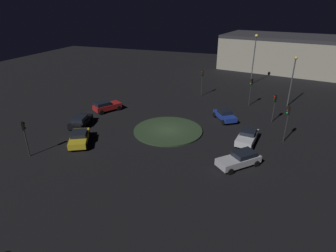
{
  "coord_description": "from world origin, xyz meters",
  "views": [
    {
      "loc": [
        -10.62,
        29.73,
        14.82
      ],
      "look_at": [
        0.0,
        0.0,
        0.68
      ],
      "focal_mm": 29.67,
      "sensor_mm": 36.0,
      "label": 1
    }
  ],
  "objects_px": {
    "car_blue": "(225,115)",
    "traffic_light_south": "(202,78)",
    "car_black": "(80,121)",
    "car_yellow": "(79,138)",
    "car_white": "(247,137)",
    "traffic_light_northeast": "(25,132)",
    "traffic_light_west": "(287,117)",
    "store_building": "(287,53)",
    "traffic_light_southwest": "(251,87)",
    "streetlamp_south": "(255,51)",
    "car_silver": "(240,159)",
    "car_red": "(106,106)",
    "traffic_light_southwest_near": "(275,103)",
    "streetlamp_southwest": "(293,76)"
  },
  "relations": [
    {
      "from": "car_blue",
      "to": "traffic_light_south",
      "type": "distance_m",
      "value": 11.23
    },
    {
      "from": "car_black",
      "to": "car_yellow",
      "type": "xyz_separation_m",
      "value": [
        -2.83,
        4.15,
        -0.01
      ]
    },
    {
      "from": "car_white",
      "to": "traffic_light_northeast",
      "type": "relative_size",
      "value": 1.15
    },
    {
      "from": "traffic_light_south",
      "to": "traffic_light_west",
      "type": "height_order",
      "value": "traffic_light_south"
    },
    {
      "from": "traffic_light_south",
      "to": "store_building",
      "type": "relative_size",
      "value": 0.14
    },
    {
      "from": "car_black",
      "to": "traffic_light_southwest",
      "type": "relative_size",
      "value": 1.03
    },
    {
      "from": "car_white",
      "to": "streetlamp_south",
      "type": "distance_m",
      "value": 26.49
    },
    {
      "from": "car_silver",
      "to": "streetlamp_south",
      "type": "bearing_deg",
      "value": -133.49
    },
    {
      "from": "car_red",
      "to": "traffic_light_southwest",
      "type": "bearing_deg",
      "value": -32.45
    },
    {
      "from": "traffic_light_southwest_near",
      "to": "streetlamp_southwest",
      "type": "distance_m",
      "value": 8.07
    },
    {
      "from": "traffic_light_southwest",
      "to": "traffic_light_south",
      "type": "height_order",
      "value": "traffic_light_south"
    },
    {
      "from": "car_yellow",
      "to": "traffic_light_northeast",
      "type": "distance_m",
      "value": 5.66
    },
    {
      "from": "car_black",
      "to": "car_red",
      "type": "distance_m",
      "value": 5.86
    },
    {
      "from": "car_silver",
      "to": "traffic_light_south",
      "type": "relative_size",
      "value": 0.99
    },
    {
      "from": "car_white",
      "to": "traffic_light_southwest",
      "type": "xyz_separation_m",
      "value": [
        0.87,
        -12.9,
        2.27
      ]
    },
    {
      "from": "car_black",
      "to": "store_building",
      "type": "xyz_separation_m",
      "value": [
        -25.91,
        -44.43,
        3.17
      ]
    },
    {
      "from": "car_white",
      "to": "traffic_light_southwest_near",
      "type": "xyz_separation_m",
      "value": [
        -2.6,
        -7.28,
        1.95
      ]
    },
    {
      "from": "traffic_light_southwest_near",
      "to": "store_building",
      "type": "distance_m",
      "value": 34.75
    },
    {
      "from": "car_white",
      "to": "traffic_light_southwest",
      "type": "bearing_deg",
      "value": -168.47
    },
    {
      "from": "car_yellow",
      "to": "traffic_light_northeast",
      "type": "bearing_deg",
      "value": 113.79
    },
    {
      "from": "car_yellow",
      "to": "traffic_light_southwest_near",
      "type": "bearing_deg",
      "value": -84.37
    },
    {
      "from": "traffic_light_southwest",
      "to": "store_building",
      "type": "xyz_separation_m",
      "value": [
        -5.97,
        -29.01,
        0.9
      ]
    },
    {
      "from": "car_blue",
      "to": "traffic_light_south",
      "type": "relative_size",
      "value": 0.95
    },
    {
      "from": "car_blue",
      "to": "store_building",
      "type": "relative_size",
      "value": 0.13
    },
    {
      "from": "car_red",
      "to": "car_yellow",
      "type": "distance_m",
      "value": 10.31
    },
    {
      "from": "traffic_light_northeast",
      "to": "car_silver",
      "type": "bearing_deg",
      "value": -28.19
    },
    {
      "from": "car_black",
      "to": "car_red",
      "type": "xyz_separation_m",
      "value": [
        -0.32,
        -5.85,
        0.07
      ]
    },
    {
      "from": "traffic_light_southwest",
      "to": "traffic_light_west",
      "type": "height_order",
      "value": "traffic_light_west"
    },
    {
      "from": "car_yellow",
      "to": "car_blue",
      "type": "xyz_separation_m",
      "value": [
        -14.49,
        -12.47,
        0.02
      ]
    },
    {
      "from": "car_yellow",
      "to": "streetlamp_south",
      "type": "bearing_deg",
      "value": -55.27
    },
    {
      "from": "traffic_light_southwest",
      "to": "car_silver",
      "type": "bearing_deg",
      "value": 35.76
    },
    {
      "from": "car_yellow",
      "to": "traffic_light_southwest",
      "type": "bearing_deg",
      "value": -69.65
    },
    {
      "from": "car_white",
      "to": "traffic_light_south",
      "type": "height_order",
      "value": "traffic_light_south"
    },
    {
      "from": "car_blue",
      "to": "store_building",
      "type": "distance_m",
      "value": 37.26
    },
    {
      "from": "car_white",
      "to": "streetlamp_south",
      "type": "relative_size",
      "value": 0.48
    },
    {
      "from": "car_blue",
      "to": "streetlamp_southwest",
      "type": "height_order",
      "value": "streetlamp_southwest"
    },
    {
      "from": "traffic_light_northeast",
      "to": "traffic_light_south",
      "type": "bearing_deg",
      "value": 22.2
    },
    {
      "from": "streetlamp_southwest",
      "to": "traffic_light_southwest_near",
      "type": "bearing_deg",
      "value": 73.6
    },
    {
      "from": "car_black",
      "to": "car_blue",
      "type": "bearing_deg",
      "value": -77.8
    },
    {
      "from": "car_black",
      "to": "traffic_light_southwest",
      "type": "height_order",
      "value": "traffic_light_southwest"
    },
    {
      "from": "car_yellow",
      "to": "traffic_light_south",
      "type": "distance_m",
      "value": 23.84
    },
    {
      "from": "car_red",
      "to": "streetlamp_south",
      "type": "distance_m",
      "value": 29.92
    },
    {
      "from": "traffic_light_northeast",
      "to": "car_red",
      "type": "bearing_deg",
      "value": 44.37
    },
    {
      "from": "car_yellow",
      "to": "streetlamp_southwest",
      "type": "distance_m",
      "value": 31.53
    },
    {
      "from": "traffic_light_northeast",
      "to": "streetlamp_southwest",
      "type": "distance_m",
      "value": 36.54
    },
    {
      "from": "car_yellow",
      "to": "car_blue",
      "type": "bearing_deg",
      "value": -77.78
    },
    {
      "from": "car_blue",
      "to": "car_yellow",
      "type": "bearing_deg",
      "value": -84.73
    },
    {
      "from": "car_white",
      "to": "car_blue",
      "type": "height_order",
      "value": "car_blue"
    },
    {
      "from": "car_red",
      "to": "streetlamp_southwest",
      "type": "height_order",
      "value": "streetlamp_southwest"
    },
    {
      "from": "car_blue",
      "to": "streetlamp_south",
      "type": "bearing_deg",
      "value": 139.11
    }
  ]
}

